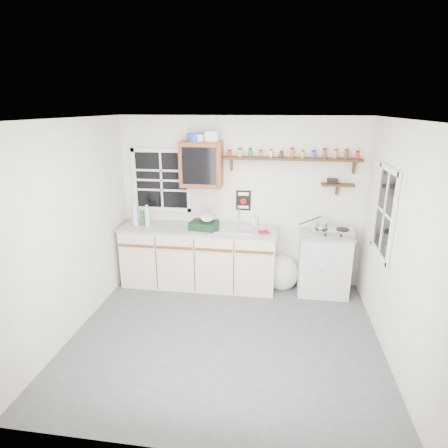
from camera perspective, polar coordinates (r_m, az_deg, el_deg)
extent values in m
cube|color=#4A4A4C|center=(4.67, 0.12, -16.79)|extent=(3.60, 3.20, 0.02)
cube|color=white|center=(3.86, 0.15, 15.85)|extent=(3.60, 3.20, 0.02)
cube|color=beige|center=(4.69, -22.31, -0.83)|extent=(0.02, 3.20, 2.50)
cube|color=beige|center=(4.25, 25.11, -3.05)|extent=(0.02, 3.20, 2.50)
cube|color=beige|center=(5.63, 2.48, 3.38)|extent=(3.60, 0.02, 2.50)
cube|color=beige|center=(2.66, -4.97, -13.64)|extent=(3.60, 0.02, 2.50)
cube|color=beige|center=(5.68, -3.86, -5.12)|extent=(2.27, 0.60, 0.88)
cube|color=#919498|center=(5.52, -3.96, -0.71)|extent=(2.31, 0.62, 0.04)
cube|color=brown|center=(5.54, -13.25, -3.26)|extent=(0.53, 0.02, 0.03)
cube|color=brown|center=(5.37, -7.58, -3.63)|extent=(0.53, 0.02, 0.03)
cube|color=brown|center=(5.25, -1.59, -3.98)|extent=(0.53, 0.02, 0.03)
cube|color=brown|center=(5.18, 4.62, -4.31)|extent=(0.53, 0.02, 0.03)
cube|color=silver|center=(5.63, 14.88, -5.91)|extent=(0.70, 0.55, 0.88)
cube|color=#919498|center=(5.47, 15.25, -1.53)|extent=(0.73, 0.57, 0.03)
cube|color=silver|center=(5.43, 1.57, -0.72)|extent=(0.52, 0.44, 0.03)
cylinder|color=silver|center=(5.53, 2.29, 1.10)|extent=(0.02, 0.02, 0.28)
cylinder|color=silver|center=(5.44, 2.24, 2.24)|extent=(0.02, 0.14, 0.02)
cube|color=#5A2A16|center=(5.44, -3.46, 9.06)|extent=(0.60, 0.30, 0.65)
cube|color=black|center=(5.28, -3.82, 8.80)|extent=(0.48, 0.02, 0.52)
cylinder|color=#1B45B4|center=(5.41, -4.40, 13.05)|extent=(0.24, 0.24, 0.11)
cube|color=silver|center=(5.37, -1.84, 13.21)|extent=(0.18, 0.15, 0.14)
cylinder|color=silver|center=(5.35, -3.70, 12.96)|extent=(0.12, 0.12, 0.10)
cube|color=black|center=(5.38, 10.28, 9.74)|extent=(1.91, 0.18, 0.04)
cube|color=black|center=(5.47, 1.12, 9.08)|extent=(0.03, 0.10, 0.18)
cube|color=black|center=(5.52, 19.19, 8.21)|extent=(0.03, 0.10, 0.18)
cylinder|color=red|center=(5.41, 0.86, 10.66)|extent=(0.06, 0.06, 0.08)
cylinder|color=black|center=(5.41, 0.86, 11.15)|extent=(0.05, 0.05, 0.02)
cylinder|color=gold|center=(5.39, 2.42, 10.75)|extent=(0.06, 0.06, 0.10)
cylinder|color=black|center=(5.39, 2.43, 11.37)|extent=(0.05, 0.05, 0.02)
cylinder|color=#267226|center=(5.38, 4.00, 10.73)|extent=(0.05, 0.05, 0.10)
cylinder|color=black|center=(5.37, 4.01, 11.37)|extent=(0.05, 0.05, 0.02)
cylinder|color=#99591E|center=(5.37, 5.57, 10.56)|extent=(0.05, 0.05, 0.08)
cylinder|color=black|center=(5.37, 5.59, 11.08)|extent=(0.04, 0.04, 0.02)
cylinder|color=silver|center=(5.37, 7.15, 10.56)|extent=(0.05, 0.05, 0.09)
cylinder|color=black|center=(5.36, 7.18, 11.14)|extent=(0.04, 0.04, 0.02)
cylinder|color=#4C2614|center=(5.37, 8.73, 10.41)|extent=(0.06, 0.06, 0.08)
cylinder|color=black|center=(5.36, 8.75, 10.89)|extent=(0.05, 0.05, 0.02)
cylinder|color=#B24C19|center=(5.37, 10.32, 10.57)|extent=(0.06, 0.06, 0.12)
cylinder|color=black|center=(5.36, 10.36, 11.29)|extent=(0.05, 0.05, 0.02)
cylinder|color=gold|center=(5.38, 11.89, 10.30)|extent=(0.05, 0.05, 0.09)
cylinder|color=black|center=(5.37, 11.93, 10.84)|extent=(0.04, 0.04, 0.02)
cylinder|color=#334C8C|center=(5.39, 13.47, 10.24)|extent=(0.06, 0.06, 0.09)
cylinder|color=black|center=(5.38, 13.51, 10.81)|extent=(0.05, 0.05, 0.02)
cylinder|color=maroon|center=(5.40, 15.04, 10.30)|extent=(0.05, 0.05, 0.12)
cylinder|color=black|center=(5.39, 15.10, 11.02)|extent=(0.05, 0.05, 0.02)
cylinder|color=#BF8C3F|center=(5.42, 16.59, 10.14)|extent=(0.05, 0.05, 0.11)
cylinder|color=black|center=(5.41, 16.65, 10.80)|extent=(0.04, 0.04, 0.02)
cylinder|color=brown|center=(5.44, 18.13, 10.03)|extent=(0.05, 0.05, 0.11)
cylinder|color=black|center=(5.43, 18.19, 10.68)|extent=(0.05, 0.05, 0.02)
cylinder|color=red|center=(5.47, 19.65, 9.83)|extent=(0.05, 0.05, 0.09)
cylinder|color=black|center=(5.46, 19.71, 10.39)|extent=(0.04, 0.04, 0.02)
cube|color=black|center=(5.50, 16.94, 5.74)|extent=(0.45, 0.15, 0.03)
cube|color=black|center=(5.56, 16.81, 5.02)|extent=(0.03, 0.08, 0.14)
cube|color=black|center=(5.48, 16.15, 6.30)|extent=(0.14, 0.10, 0.07)
cube|color=black|center=(5.59, 2.97, 3.61)|extent=(0.22, 0.01, 0.30)
cube|color=white|center=(5.56, 2.98, 4.59)|extent=(0.16, 0.00, 0.05)
cylinder|color=#A50C0C|center=(5.59, 2.96, 3.49)|extent=(0.09, 0.01, 0.09)
cube|color=white|center=(5.61, 2.95, 2.60)|extent=(0.16, 0.00, 0.04)
cube|color=black|center=(5.78, -9.51, 6.59)|extent=(0.85, 0.02, 0.90)
cube|color=silver|center=(5.78, -9.51, 6.59)|extent=(0.93, 0.03, 0.98)
cube|color=black|center=(4.69, 23.32, 1.58)|extent=(0.02, 0.70, 1.00)
cube|color=silver|center=(4.69, 23.32, 1.58)|extent=(0.03, 0.78, 1.08)
cylinder|color=silver|center=(5.70, -13.37, 1.33)|extent=(0.08, 0.08, 0.32)
cylinder|color=silver|center=(5.66, -13.50, 3.02)|extent=(0.04, 0.04, 0.03)
cylinder|color=#246E41|center=(5.73, -12.27, 0.98)|extent=(0.07, 0.07, 0.22)
cylinder|color=silver|center=(5.69, -12.35, 2.20)|extent=(0.04, 0.04, 0.03)
cylinder|color=silver|center=(5.62, -11.62, 1.10)|extent=(0.07, 0.07, 0.29)
cylinder|color=silver|center=(5.58, -11.72, 2.69)|extent=(0.04, 0.04, 0.03)
cube|color=black|center=(5.42, -3.07, -0.19)|extent=(0.42, 0.34, 0.11)
cylinder|color=silver|center=(5.37, -2.60, 0.94)|extent=(0.25, 0.28, 0.23)
imported|color=white|center=(5.58, 4.57, 0.76)|extent=(0.09, 0.09, 0.20)
cube|color=maroon|center=(5.29, 6.11, -1.24)|extent=(0.18, 0.17, 0.02)
cube|color=silver|center=(5.45, 16.10, -1.12)|extent=(0.59, 0.33, 0.07)
cylinder|color=black|center=(5.41, 14.61, -0.63)|extent=(0.18, 0.18, 0.01)
cylinder|color=black|center=(5.46, 17.66, -0.76)|extent=(0.18, 0.18, 0.01)
cylinder|color=silver|center=(5.40, 14.65, -0.19)|extent=(0.16, 0.16, 0.10)
cylinder|color=black|center=(5.45, 12.97, 0.52)|extent=(0.31, 0.04, 0.16)
ellipsoid|color=silver|center=(5.74, 8.71, -7.38)|extent=(0.47, 0.43, 0.49)
cone|color=silver|center=(5.65, 9.02, -5.33)|extent=(0.13, 0.13, 0.13)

